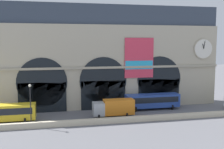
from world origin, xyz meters
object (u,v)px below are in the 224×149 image
at_px(bus_west, 1,113).
at_px(bus_mideast, 152,101).
at_px(box_truck_center, 114,107).
at_px(street_lamp_quayside, 30,100).

bearing_deg(bus_west, bus_mideast, 7.14).
relative_size(bus_west, box_truck_center, 1.47).
bearing_deg(bus_mideast, street_lamp_quayside, -163.64).
height_order(bus_west, street_lamp_quayside, street_lamp_quayside).
distance_m(bus_mideast, street_lamp_quayside, 24.05).
distance_m(box_truck_center, bus_mideast, 9.41).
xyz_separation_m(bus_west, bus_mideast, (27.93, 3.50, 0.00)).
xyz_separation_m(box_truck_center, street_lamp_quayside, (-14.22, -3.19, 2.71)).
bearing_deg(box_truck_center, bus_west, 179.87).
bearing_deg(street_lamp_quayside, bus_mideast, 16.36).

